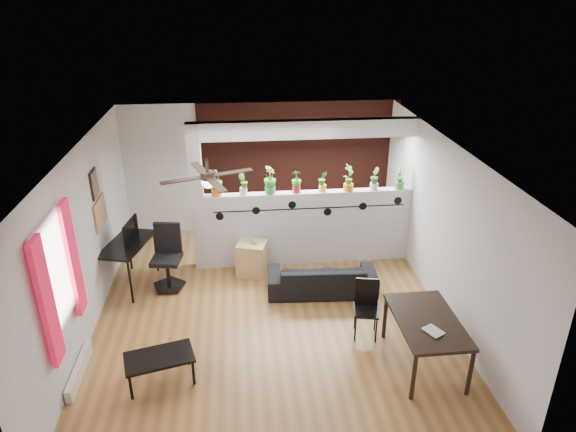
{
  "coord_description": "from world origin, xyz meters",
  "views": [
    {
      "loc": [
        -0.4,
        -6.62,
        4.6
      ],
      "look_at": [
        0.34,
        0.6,
        1.32
      ],
      "focal_mm": 32.0,
      "sensor_mm": 36.0,
      "label": 1
    }
  ],
  "objects_px": {
    "ceiling_fan": "(208,178)",
    "potted_plant_2": "(270,179)",
    "potted_plant_5": "(349,177)",
    "potted_plant_7": "(400,176)",
    "cube_shelf": "(252,258)",
    "potted_plant_4": "(323,181)",
    "potted_plant_6": "(375,178)",
    "folding_chair": "(367,302)",
    "potted_plant_0": "(216,182)",
    "sofa": "(322,278)",
    "potted_plant_3": "(297,181)",
    "office_chair": "(168,261)",
    "potted_plant_1": "(243,183)",
    "computer_desk": "(127,247)",
    "dining_table": "(427,324)",
    "cup": "(254,240)",
    "coffee_table": "(159,359)"
  },
  "relations": [
    {
      "from": "ceiling_fan",
      "to": "potted_plant_1",
      "type": "relative_size",
      "value": 3.22
    },
    {
      "from": "potted_plant_4",
      "to": "folding_chair",
      "type": "xyz_separation_m",
      "value": [
        0.3,
        -2.17,
        -1.04
      ]
    },
    {
      "from": "potted_plant_3",
      "to": "cup",
      "type": "distance_m",
      "value": 1.24
    },
    {
      "from": "cube_shelf",
      "to": "computer_desk",
      "type": "relative_size",
      "value": 0.49
    },
    {
      "from": "potted_plant_1",
      "to": "folding_chair",
      "type": "height_order",
      "value": "potted_plant_1"
    },
    {
      "from": "potted_plant_1",
      "to": "sofa",
      "type": "relative_size",
      "value": 0.22
    },
    {
      "from": "potted_plant_2",
      "to": "cube_shelf",
      "type": "bearing_deg",
      "value": -135.98
    },
    {
      "from": "potted_plant_1",
      "to": "potted_plant_7",
      "type": "xyz_separation_m",
      "value": [
        2.71,
        0.0,
        0.04
      ]
    },
    {
      "from": "potted_plant_3",
      "to": "potted_plant_4",
      "type": "xyz_separation_m",
      "value": [
        0.45,
        -0.0,
        -0.02
      ]
    },
    {
      "from": "potted_plant_6",
      "to": "dining_table",
      "type": "relative_size",
      "value": 0.31
    },
    {
      "from": "potted_plant_7",
      "to": "computer_desk",
      "type": "xyz_separation_m",
      "value": [
        -4.63,
        -0.52,
        -0.87
      ]
    },
    {
      "from": "potted_plant_1",
      "to": "potted_plant_4",
      "type": "relative_size",
      "value": 1.01
    },
    {
      "from": "folding_chair",
      "to": "ceiling_fan",
      "type": "bearing_deg",
      "value": 170.15
    },
    {
      "from": "potted_plant_0",
      "to": "sofa",
      "type": "distance_m",
      "value": 2.37
    },
    {
      "from": "cube_shelf",
      "to": "office_chair",
      "type": "xyz_separation_m",
      "value": [
        -1.38,
        -0.28,
        0.18
      ]
    },
    {
      "from": "potted_plant_7",
      "to": "dining_table",
      "type": "relative_size",
      "value": 0.34
    },
    {
      "from": "cup",
      "to": "office_chair",
      "type": "xyz_separation_m",
      "value": [
        -1.43,
        -0.28,
        -0.16
      ]
    },
    {
      "from": "potted_plant_2",
      "to": "computer_desk",
      "type": "height_order",
      "value": "potted_plant_2"
    },
    {
      "from": "potted_plant_3",
      "to": "potted_plant_6",
      "type": "relative_size",
      "value": 1.01
    },
    {
      "from": "potted_plant_6",
      "to": "cube_shelf",
      "type": "height_order",
      "value": "potted_plant_6"
    },
    {
      "from": "ceiling_fan",
      "to": "potted_plant_2",
      "type": "relative_size",
      "value": 2.5
    },
    {
      "from": "potted_plant_5",
      "to": "potted_plant_6",
      "type": "distance_m",
      "value": 0.45
    },
    {
      "from": "potted_plant_1",
      "to": "computer_desk",
      "type": "height_order",
      "value": "potted_plant_1"
    },
    {
      "from": "potted_plant_7",
      "to": "potted_plant_4",
      "type": "bearing_deg",
      "value": 180.0
    },
    {
      "from": "potted_plant_7",
      "to": "computer_desk",
      "type": "distance_m",
      "value": 4.74
    },
    {
      "from": "potted_plant_5",
      "to": "dining_table",
      "type": "bearing_deg",
      "value": -81.37
    },
    {
      "from": "dining_table",
      "to": "folding_chair",
      "type": "bearing_deg",
      "value": 128.56
    },
    {
      "from": "office_chair",
      "to": "folding_chair",
      "type": "bearing_deg",
      "value": -27.84
    },
    {
      "from": "office_chair",
      "to": "potted_plant_0",
      "type": "bearing_deg",
      "value": 36.63
    },
    {
      "from": "potted_plant_0",
      "to": "potted_plant_2",
      "type": "distance_m",
      "value": 0.9
    },
    {
      "from": "potted_plant_1",
      "to": "dining_table",
      "type": "bearing_deg",
      "value": -52.38
    },
    {
      "from": "potted_plant_5",
      "to": "potted_plant_4",
      "type": "bearing_deg",
      "value": 180.0
    },
    {
      "from": "cube_shelf",
      "to": "potted_plant_7",
      "type": "bearing_deg",
      "value": 23.63
    },
    {
      "from": "potted_plant_6",
      "to": "office_chair",
      "type": "bearing_deg",
      "value": -170.09
    },
    {
      "from": "potted_plant_5",
      "to": "potted_plant_7",
      "type": "height_order",
      "value": "potted_plant_5"
    },
    {
      "from": "potted_plant_2",
      "to": "potted_plant_6",
      "type": "relative_size",
      "value": 1.2
    },
    {
      "from": "potted_plant_3",
      "to": "computer_desk",
      "type": "bearing_deg",
      "value": -169.6
    },
    {
      "from": "folding_chair",
      "to": "potted_plant_5",
      "type": "bearing_deg",
      "value": 85.93
    },
    {
      "from": "potted_plant_3",
      "to": "potted_plant_4",
      "type": "height_order",
      "value": "potted_plant_3"
    },
    {
      "from": "potted_plant_6",
      "to": "potted_plant_0",
      "type": "bearing_deg",
      "value": 180.0
    },
    {
      "from": "potted_plant_1",
      "to": "potted_plant_3",
      "type": "distance_m",
      "value": 0.9
    },
    {
      "from": "potted_plant_3",
      "to": "sofa",
      "type": "height_order",
      "value": "potted_plant_3"
    },
    {
      "from": "potted_plant_3",
      "to": "potted_plant_4",
      "type": "distance_m",
      "value": 0.45
    },
    {
      "from": "potted_plant_6",
      "to": "cube_shelf",
      "type": "bearing_deg",
      "value": -171.04
    },
    {
      "from": "potted_plant_0",
      "to": "dining_table",
      "type": "xyz_separation_m",
      "value": [
        2.7,
        -2.92,
        -0.97
      ]
    },
    {
      "from": "potted_plant_3",
      "to": "coffee_table",
      "type": "relative_size",
      "value": 0.43
    },
    {
      "from": "ceiling_fan",
      "to": "cup",
      "type": "distance_m",
      "value": 2.31
    },
    {
      "from": "potted_plant_4",
      "to": "office_chair",
      "type": "distance_m",
      "value": 2.91
    },
    {
      "from": "potted_plant_3",
      "to": "potted_plant_6",
      "type": "bearing_deg",
      "value": -0.0
    },
    {
      "from": "sofa",
      "to": "folding_chair",
      "type": "distance_m",
      "value": 1.25
    }
  ]
}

